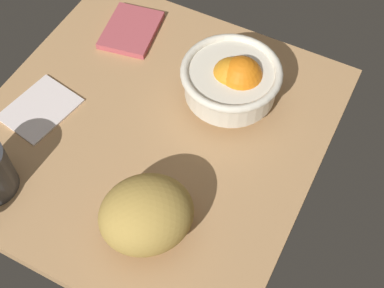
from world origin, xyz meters
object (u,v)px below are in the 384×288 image
Objects in this scene: bread_loaf at (146,214)px; napkin_folded at (131,30)px; fruit_bowl at (232,80)px; napkin_spare at (40,108)px.

bread_loaf reaches higher than napkin_folded.
bread_loaf is at bearing -145.48° from napkin_folded.
fruit_bowl is at bearing -104.74° from napkin_folded.
bread_loaf is 47.22cm from napkin_folded.
napkin_folded is 26.86cm from napkin_spare.
fruit_bowl reaches higher than napkin_spare.
napkin_spare is (-19.26, 32.05, -5.47)cm from fruit_bowl.
fruit_bowl reaches higher than napkin_folded.
napkin_folded is at bearing 75.26° from fruit_bowl.
fruit_bowl is at bearing -58.99° from napkin_spare.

